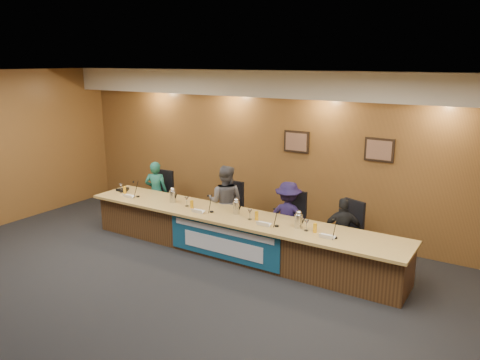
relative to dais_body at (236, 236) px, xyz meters
The scene contains 39 objects.
floor 2.43m from the dais_body, 90.00° to the right, with size 10.00×10.00×0.00m, color black.
ceiling 3.73m from the dais_body, 90.00° to the right, with size 10.00×8.00×0.04m, color silver.
wall_back 2.03m from the dais_body, 90.00° to the left, with size 10.00×0.04×3.20m, color brown.
soffit 2.93m from the dais_body, 90.00° to the left, with size 10.00×0.50×0.50m, color beige.
dais_body is the anchor object (origin of this frame).
dais_top 0.38m from the dais_body, 90.00° to the right, with size 6.10×0.95×0.05m, color tan.
banner 0.42m from the dais_body, 90.00° to the right, with size 2.20×0.02×0.65m, color navy.
banner_text_upper 0.49m from the dais_body, 90.00° to the right, with size 2.00×0.01×0.10m, color silver.
banner_text_lower 0.43m from the dais_body, 90.00° to the right, with size 1.60×0.01×0.28m, color silver.
wall_photo_left 2.21m from the dais_body, 75.71° to the left, with size 0.52×0.04×0.42m, color black.
wall_photo_right 2.95m from the dais_body, 38.13° to the left, with size 0.52×0.04×0.42m, color black.
panelist_a 2.47m from the dais_body, 166.20° to the left, with size 0.48×0.32×1.32m, color #1A5B4C.
panelist_b 0.92m from the dais_body, 136.10° to the left, with size 0.70×0.55×1.45m, color #4F4E53.
panelist_c 0.99m from the dais_body, 38.42° to the left, with size 0.85×0.49×1.31m, color #171037.
panelist_d 1.87m from the dais_body, 18.36° to the left, with size 0.69×0.29×1.17m, color black.
office_chair_a 2.48m from the dais_body, 163.96° to the left, with size 0.48×0.48×0.08m, color black.
office_chair_b 0.92m from the dais_body, 131.58° to the left, with size 0.48×0.48×0.08m, color black.
office_chair_c 1.01m from the dais_body, 42.88° to the left, with size 0.48×0.48×0.08m, color black.
office_chair_d 1.89m from the dais_body, 21.24° to the left, with size 0.48×0.48×0.08m, color black.
nameplate_a 2.40m from the dais_body, behind, with size 0.24×0.06×0.09m, color white.
microphone_a 2.26m from the dais_body, behind, with size 0.07×0.07×0.02m, color black.
juice_glass_a 2.66m from the dais_body, behind, with size 0.06×0.06×0.15m, color orange.
water_glass_a 2.79m from the dais_body, behind, with size 0.08×0.08×0.18m, color silver.
nameplate_b 0.82m from the dais_body, 152.19° to the right, with size 0.24×0.06×0.09m, color white.
microphone_b 0.60m from the dais_body, 162.73° to the right, with size 0.07×0.07×0.02m, color black.
juice_glass_b 1.00m from the dais_body, behind, with size 0.06×0.06×0.15m, color orange.
water_glass_b 1.14m from the dais_body, behind, with size 0.08×0.08×0.18m, color silver.
nameplate_c 0.88m from the dais_body, 22.12° to the right, with size 0.24×0.06×0.09m, color white.
microphone_c 1.01m from the dais_body, 10.93° to the right, with size 0.07×0.07×0.02m, color black.
juice_glass_c 0.67m from the dais_body, ahead, with size 0.06×0.06×0.15m, color orange.
water_glass_c 0.62m from the dais_body, 17.54° to the right, with size 0.08×0.08×0.18m, color silver.
nameplate_d 1.87m from the dais_body, ahead, with size 0.24×0.06×0.09m, color white.
microphone_d 1.96m from the dais_body, ahead, with size 0.07×0.07×0.02m, color black.
juice_glass_d 1.61m from the dais_body, ahead, with size 0.06×0.06×0.15m, color orange.
water_glass_d 1.48m from the dais_body, ahead, with size 0.08×0.08×0.18m, color silver.
carafe_left 1.49m from the dais_body, behind, with size 0.13×0.13×0.23m, color silver.
carafe_mid 0.51m from the dais_body, 89.74° to the left, with size 0.12×0.12×0.22m, color silver.
carafe_right 1.33m from the dais_body, ahead, with size 0.13×0.13×0.22m, color silver.
speakerphone 2.81m from the dais_body, behind, with size 0.32×0.32×0.05m, color black.
Camera 1 is at (4.21, -4.19, 3.38)m, focal length 35.00 mm.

